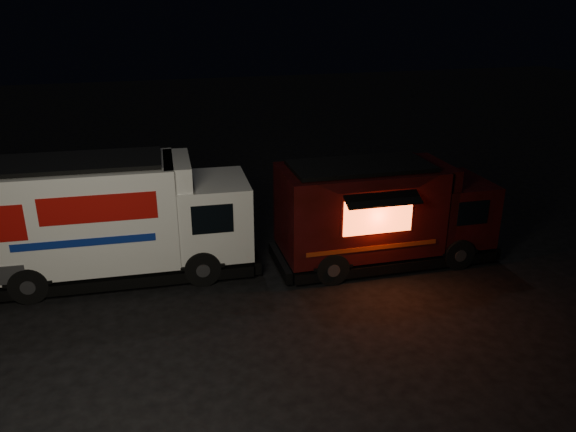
# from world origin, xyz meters

# --- Properties ---
(ground) EXTENTS (80.00, 80.00, 0.00)m
(ground) POSITION_xyz_m (0.00, 0.00, 0.00)
(ground) COLOR black
(ground) RESTS_ON ground
(white_truck) EXTENTS (6.71, 2.64, 2.99)m
(white_truck) POSITION_xyz_m (-1.74, 3.43, 1.49)
(white_truck) COLOR white
(white_truck) RESTS_ON ground
(red_truck) EXTENTS (5.79, 2.27, 2.67)m
(red_truck) POSITION_xyz_m (4.81, 2.40, 1.33)
(red_truck) COLOR #370A0C
(red_truck) RESTS_ON ground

